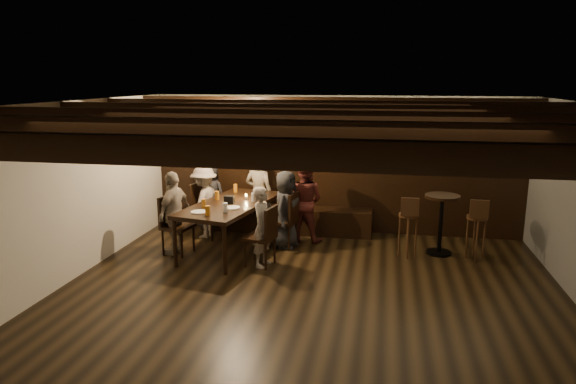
% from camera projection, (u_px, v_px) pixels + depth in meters
% --- Properties ---
extents(room, '(7.00, 7.00, 7.00)m').
position_uv_depth(room, '(307.00, 185.00, 7.92)').
color(room, black).
rests_on(room, ground).
extents(dining_table, '(1.31, 2.22, 0.78)m').
position_uv_depth(dining_table, '(231.00, 207.00, 8.06)').
color(dining_table, black).
rests_on(dining_table, floor).
extents(chair_left_near, '(0.50, 0.50, 0.95)m').
position_uv_depth(chair_left_near, '(207.00, 221.00, 8.82)').
color(chair_left_near, black).
rests_on(chair_left_near, floor).
extents(chair_left_far, '(0.49, 0.49, 0.92)m').
position_uv_depth(chair_left_far, '(177.00, 236.00, 8.00)').
color(chair_left_far, black).
rests_on(chair_left_far, floor).
extents(chair_right_near, '(0.48, 0.48, 0.91)m').
position_uv_depth(chair_right_near, '(284.00, 230.00, 8.31)').
color(chair_right_near, black).
rests_on(chair_right_near, floor).
extents(chair_right_far, '(0.47, 0.47, 0.89)m').
position_uv_depth(chair_right_far, '(261.00, 247.00, 7.49)').
color(chair_right_far, black).
rests_on(chair_right_far, floor).
extents(person_bench_left, '(0.67, 0.50, 1.25)m').
position_uv_depth(person_bench_left, '(210.00, 196.00, 9.22)').
color(person_bench_left, black).
rests_on(person_bench_left, floor).
extents(person_bench_centre, '(0.56, 0.42, 1.40)m').
position_uv_depth(person_bench_centre, '(259.00, 194.00, 9.02)').
color(person_bench_centre, gray).
rests_on(person_bench_centre, floor).
extents(person_bench_right, '(0.75, 0.63, 1.36)m').
position_uv_depth(person_bench_right, '(304.00, 201.00, 8.56)').
color(person_bench_right, maroon).
rests_on(person_bench_right, floor).
extents(person_left_near, '(0.60, 0.87, 1.24)m').
position_uv_depth(person_left_near, '(204.00, 202.00, 8.76)').
color(person_left_near, gray).
rests_on(person_left_near, floor).
extents(person_left_far, '(0.46, 0.81, 1.30)m').
position_uv_depth(person_left_far, '(174.00, 213.00, 7.93)').
color(person_left_far, gray).
rests_on(person_left_far, floor).
extents(person_right_near, '(0.51, 0.68, 1.26)m').
position_uv_depth(person_right_near, '(286.00, 210.00, 8.22)').
color(person_right_near, black).
rests_on(person_right_near, floor).
extents(person_right_far, '(0.36, 0.48, 1.18)m').
position_uv_depth(person_right_far, '(263.00, 227.00, 7.41)').
color(person_right_far, '#9F9386').
rests_on(person_right_far, floor).
extents(pint_a, '(0.07, 0.07, 0.14)m').
position_uv_depth(pint_a, '(235.00, 188.00, 8.77)').
color(pint_a, '#BF7219').
rests_on(pint_a, dining_table).
extents(pint_b, '(0.07, 0.07, 0.14)m').
position_uv_depth(pint_b, '(262.00, 191.00, 8.53)').
color(pint_b, '#BF7219').
rests_on(pint_b, dining_table).
extents(pint_c, '(0.07, 0.07, 0.14)m').
position_uv_depth(pint_c, '(217.00, 195.00, 8.23)').
color(pint_c, '#BF7219').
rests_on(pint_c, dining_table).
extents(pint_d, '(0.07, 0.07, 0.14)m').
position_uv_depth(pint_d, '(254.00, 197.00, 8.10)').
color(pint_d, silver).
rests_on(pint_d, dining_table).
extents(pint_e, '(0.07, 0.07, 0.14)m').
position_uv_depth(pint_e, '(204.00, 203.00, 7.70)').
color(pint_e, '#BF7219').
rests_on(pint_e, dining_table).
extents(pint_f, '(0.07, 0.07, 0.14)m').
position_uv_depth(pint_f, '(225.00, 208.00, 7.46)').
color(pint_f, silver).
rests_on(pint_f, dining_table).
extents(pint_g, '(0.07, 0.07, 0.14)m').
position_uv_depth(pint_g, '(208.00, 211.00, 7.29)').
color(pint_g, '#BF7219').
rests_on(pint_g, dining_table).
extents(plate_near, '(0.24, 0.24, 0.01)m').
position_uv_depth(plate_near, '(199.00, 212.00, 7.46)').
color(plate_near, white).
rests_on(plate_near, dining_table).
extents(plate_far, '(0.24, 0.24, 0.01)m').
position_uv_depth(plate_far, '(232.00, 208.00, 7.71)').
color(plate_far, white).
rests_on(plate_far, dining_table).
extents(condiment_caddy, '(0.15, 0.10, 0.12)m').
position_uv_depth(condiment_caddy, '(229.00, 200.00, 7.99)').
color(condiment_caddy, black).
rests_on(condiment_caddy, dining_table).
extents(candle, '(0.05, 0.05, 0.05)m').
position_uv_depth(candle, '(246.00, 198.00, 8.27)').
color(candle, beige).
rests_on(candle, dining_table).
extents(high_top_table, '(0.53, 0.53, 0.94)m').
position_uv_depth(high_top_table, '(441.00, 216.00, 7.90)').
color(high_top_table, black).
rests_on(high_top_table, floor).
extents(bar_stool_left, '(0.30, 0.31, 0.96)m').
position_uv_depth(bar_stool_left, '(408.00, 234.00, 7.85)').
color(bar_stool_left, '#372011').
rests_on(bar_stool_left, floor).
extents(bar_stool_right, '(0.30, 0.31, 0.96)m').
position_uv_depth(bar_stool_right, '(476.00, 237.00, 7.72)').
color(bar_stool_right, '#372011').
rests_on(bar_stool_right, floor).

